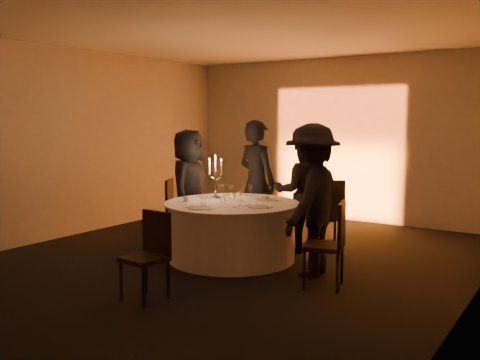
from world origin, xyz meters
The scene contains 33 objects.
floor centered at (0.00, 0.00, 0.00)m, with size 7.00×7.00×0.00m, color black.
ceiling centered at (0.00, 0.00, 3.00)m, with size 7.00×7.00×0.00m, color white.
wall_back centered at (0.00, 3.50, 1.50)m, with size 7.00×7.00×0.00m, color #A3A097.
wall_left centered at (-3.00, 0.00, 1.50)m, with size 7.00×7.00×0.00m, color #A3A097.
wall_right centered at (3.00, 0.00, 1.50)m, with size 7.00×7.00×0.00m, color #A3A097.
uplighter_fixture centered at (0.00, 3.20, 0.05)m, with size 0.25×0.12×0.10m, color black.
banquet_table centered at (0.00, 0.00, 0.38)m, with size 1.80×1.80×0.77m.
chair_left centered at (-1.55, 0.70, 0.51)m, with size 0.53×0.53×0.91m.
chair_back_left centered at (-0.45, 1.59, 0.57)m, with size 0.54×0.54×1.02m.
chair_back_right centered at (0.90, 1.05, 0.59)m, with size 0.63×0.63×1.03m.
chair_right centered at (1.61, -0.41, 0.55)m, with size 0.52×0.52×0.97m.
chair_front centered at (0.16, -1.77, 0.51)m, with size 0.43×0.43×0.91m.
guest_left centered at (-1.05, 0.38, 0.86)m, with size 0.84×0.55×1.72m, color black.
guest_back_left centered at (-0.25, 1.04, 0.93)m, with size 0.68×0.44×1.86m, color black.
guest_back_right centered at (0.60, 0.90, 0.85)m, with size 0.83×0.64×1.70m, color black.
guest_right centered at (1.20, -0.06, 0.91)m, with size 1.18×0.68×1.82m, color black.
plate_left centered at (-0.53, 0.21, 0.78)m, with size 0.36×0.29×0.01m.
plate_back_left centered at (-0.04, 0.64, 0.78)m, with size 0.36×0.26×0.01m.
plate_back_right centered at (0.30, 0.43, 0.79)m, with size 0.36×0.29×0.08m.
plate_right centered at (0.50, -0.15, 0.78)m, with size 0.36×0.27×0.01m.
plate_front centered at (-0.04, -0.63, 0.78)m, with size 0.36×0.29×0.01m.
coffee_cup centered at (-0.55, -0.28, 0.80)m, with size 0.11×0.11×0.07m.
candelabra centered at (-0.43, 0.22, 0.98)m, with size 0.25×0.12×0.61m.
wine_glass_a centered at (0.26, -0.33, 0.91)m, with size 0.07×0.07×0.19m.
wine_glass_b centered at (-0.35, 0.29, 0.91)m, with size 0.07×0.07×0.19m.
wine_glass_c centered at (-0.20, 0.27, 0.91)m, with size 0.07×0.07×0.19m.
wine_glass_d centered at (0.02, 0.44, 0.91)m, with size 0.07×0.07×0.19m.
wine_glass_e centered at (0.24, -0.16, 0.91)m, with size 0.07×0.07×0.19m.
wine_glass_f centered at (0.06, 0.17, 0.91)m, with size 0.07×0.07×0.19m.
wine_glass_g centered at (-0.33, 0.18, 0.91)m, with size 0.07×0.07×0.19m.
tumbler_a centered at (-0.14, 0.09, 0.82)m, with size 0.07×0.07×0.09m, color white.
tumbler_b centered at (-0.18, -0.39, 0.82)m, with size 0.07×0.07×0.09m, color white.
tumbler_c centered at (-0.08, -0.09, 0.82)m, with size 0.07×0.07×0.09m, color white.
Camera 1 is at (3.94, -5.80, 1.87)m, focal length 40.00 mm.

